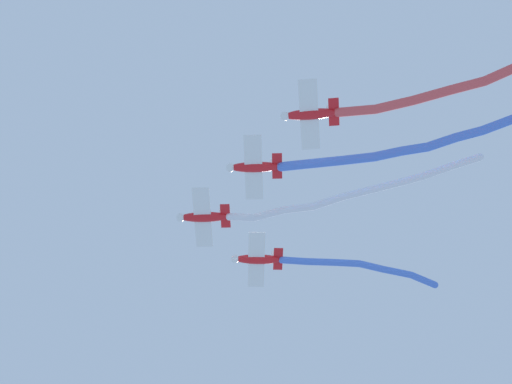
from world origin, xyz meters
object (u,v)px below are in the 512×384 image
Objects in this scene: airplane_left_wing at (254,167)px; airplane_right_wing at (257,259)px; airplane_slot at (310,114)px; airplane_lead at (203,217)px.

airplane_right_wing reaches higher than airplane_left_wing.
airplane_lead is at bearing -44.54° from airplane_slot.
airplane_right_wing is 0.96× the size of airplane_slot.
airplane_lead is 15.52m from airplane_slot.
airplane_left_wing is 0.98× the size of airplane_slot.
airplane_right_wing is at bearing -69.84° from airplane_slot.
airplane_left_wing reaches higher than airplane_slot.
airplane_lead is 7.76m from airplane_left_wing.
airplane_right_wing is at bearing -89.91° from airplane_left_wing.
airplane_slot is at bearing 104.25° from airplane_right_wing.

